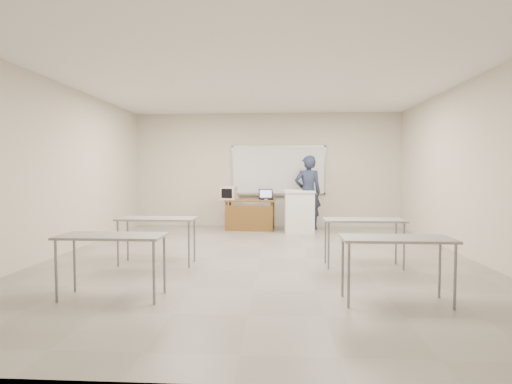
# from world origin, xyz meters

# --- Properties ---
(floor) EXTENTS (7.00, 8.00, 0.01)m
(floor) POSITION_xyz_m (0.00, 0.00, -0.01)
(floor) COLOR gray
(floor) RESTS_ON ground
(whiteboard) EXTENTS (2.48, 0.10, 1.31)m
(whiteboard) POSITION_xyz_m (0.30, 3.97, 1.48)
(whiteboard) COLOR white
(whiteboard) RESTS_ON floor
(student_desks) EXTENTS (4.40, 2.20, 0.73)m
(student_desks) POSITION_xyz_m (-0.00, -1.35, 0.67)
(student_desks) COLOR gray
(student_desks) RESTS_ON floor
(instructor_desk) EXTENTS (1.24, 0.62, 0.75)m
(instructor_desk) POSITION_xyz_m (-0.40, 3.19, 0.51)
(instructor_desk) COLOR brown
(instructor_desk) RESTS_ON floor
(podium) EXTENTS (0.71, 0.52, 1.00)m
(podium) POSITION_xyz_m (0.80, 2.83, 0.50)
(podium) COLOR white
(podium) RESTS_ON floor
(crt_monitor) EXTENTS (0.36, 0.41, 0.35)m
(crt_monitor) POSITION_xyz_m (-0.95, 3.43, 0.91)
(crt_monitor) COLOR beige
(crt_monitor) RESTS_ON instructor_desk
(laptop) EXTENTS (0.35, 0.33, 0.26)m
(laptop) POSITION_xyz_m (0.00, 3.46, 0.81)
(laptop) COLOR black
(laptop) RESTS_ON instructor_desk
(mouse) EXTENTS (0.10, 0.08, 0.04)m
(mouse) POSITION_xyz_m (-0.00, 3.10, 0.77)
(mouse) COLOR #A7AAAF
(mouse) RESTS_ON instructor_desk
(keyboard) EXTENTS (0.47, 0.20, 0.03)m
(keyboard) POSITION_xyz_m (0.65, 2.91, 1.01)
(keyboard) COLOR beige
(keyboard) RESTS_ON podium
(presenter) EXTENTS (0.74, 0.55, 1.86)m
(presenter) POSITION_xyz_m (1.04, 3.44, 0.93)
(presenter) COLOR black
(presenter) RESTS_ON floor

